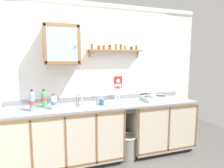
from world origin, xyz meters
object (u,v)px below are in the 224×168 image
at_px(sink, 119,105).
at_px(wall_cabinet, 62,45).
at_px(warning_sign, 118,82).
at_px(trash_bin, 127,147).
at_px(bottle_water_blue_0, 32,101).
at_px(hot_plate_stove, 156,98).
at_px(bottle_opaque_white_1, 54,102).
at_px(bottle_soda_green_2, 44,99).
at_px(saucepan, 150,94).
at_px(mug, 102,102).
at_px(dish_rack, 86,104).

xyz_separation_m(sink, wall_cabinet, (-0.88, 0.13, 0.97)).
relative_size(sink, wall_cabinet, 0.96).
xyz_separation_m(sink, warning_sign, (0.08, 0.27, 0.34)).
bearing_deg(trash_bin, bottle_water_blue_0, 176.83).
xyz_separation_m(hot_plate_stove, bottle_opaque_white_1, (-1.70, -0.05, 0.06)).
relative_size(bottle_water_blue_0, bottle_soda_green_2, 1.12).
bearing_deg(saucepan, mug, -177.41).
xyz_separation_m(dish_rack, mug, (0.24, -0.06, 0.02)).
xyz_separation_m(hot_plate_stove, mug, (-0.99, -0.02, 0.01)).
bearing_deg(bottle_opaque_white_1, hot_plate_stove, 1.62).
distance_m(sink, dish_rack, 0.56).
bearing_deg(sink, hot_plate_stove, -4.59).
height_order(hot_plate_stove, bottle_soda_green_2, bottle_soda_green_2).
bearing_deg(wall_cabinet, trash_bin, -17.88).
xyz_separation_m(bottle_soda_green_2, trash_bin, (1.26, -0.25, -0.83)).
bearing_deg(bottle_opaque_white_1, mug, 2.43).
xyz_separation_m(saucepan, bottle_water_blue_0, (-1.88, -0.07, 0.02)).
xyz_separation_m(sink, mug, (-0.32, -0.07, 0.09)).
xyz_separation_m(bottle_water_blue_0, trash_bin, (1.41, -0.08, -0.84)).
bearing_deg(bottle_soda_green_2, sink, -3.22).
bearing_deg(bottle_soda_green_2, wall_cabinet, 12.26).
distance_m(mug, warning_sign, 0.58).
xyz_separation_m(hot_plate_stove, warning_sign, (-0.59, 0.33, 0.27)).
height_order(hot_plate_stove, wall_cabinet, wall_cabinet).
bearing_deg(dish_rack, bottle_opaque_white_1, -169.57).
xyz_separation_m(saucepan, trash_bin, (-0.47, -0.15, -0.82)).
bearing_deg(mug, dish_rack, 166.92).
bearing_deg(wall_cabinet, bottle_water_blue_0, -151.85).
distance_m(warning_sign, trash_bin, 1.11).
distance_m(bottle_soda_green_2, trash_bin, 1.53).
xyz_separation_m(bottle_soda_green_2, warning_sign, (1.26, 0.21, 0.18)).
bearing_deg(wall_cabinet, saucepan, -6.39).
bearing_deg(sink, trash_bin, -65.00).
xyz_separation_m(saucepan, mug, (-0.87, -0.04, -0.07)).
distance_m(sink, mug, 0.33).
bearing_deg(saucepan, sink, 176.72).
xyz_separation_m(bottle_water_blue_0, wall_cabinet, (0.44, 0.23, 0.80)).
relative_size(saucepan, dish_rack, 1.01).
bearing_deg(sink, mug, -167.21).
relative_size(dish_rack, wall_cabinet, 0.48).
height_order(sink, hot_plate_stove, sink).
bearing_deg(saucepan, warning_sign, 147.62).
bearing_deg(dish_rack, bottle_water_blue_0, -173.27).
xyz_separation_m(warning_sign, trash_bin, (0.01, -0.45, -1.01)).
height_order(hot_plate_stove, warning_sign, warning_sign).
bearing_deg(bottle_water_blue_0, trash_bin, -3.17).
distance_m(hot_plate_stove, bottle_soda_green_2, 1.85).
distance_m(bottle_soda_green_2, warning_sign, 1.28).
xyz_separation_m(saucepan, wall_cabinet, (-1.44, 0.16, 0.82)).
distance_m(wall_cabinet, warning_sign, 1.16).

